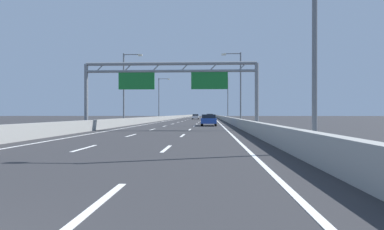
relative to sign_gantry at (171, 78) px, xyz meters
name	(u,v)px	position (x,y,z in m)	size (l,w,h in m)	color
ground_plane	(197,119)	(-0.05, 70.17, -4.82)	(260.00, 260.00, 0.00)	#2D2D30
lane_dash_left_1	(84,148)	(-1.85, -17.33, -4.81)	(0.16, 3.00, 0.01)	white
lane_dash_left_2	(131,135)	(-1.85, -8.33, -4.81)	(0.16, 3.00, 0.01)	white
lane_dash_left_3	(152,129)	(-1.85, 0.67, -4.81)	(0.16, 3.00, 0.01)	white
lane_dash_left_4	(165,126)	(-1.85, 9.67, -4.81)	(0.16, 3.00, 0.01)	white
lane_dash_left_5	(173,124)	(-1.85, 18.67, -4.81)	(0.16, 3.00, 0.01)	white
lane_dash_left_6	(178,122)	(-1.85, 27.67, -4.81)	(0.16, 3.00, 0.01)	white
lane_dash_left_7	(182,121)	(-1.85, 36.67, -4.81)	(0.16, 3.00, 0.01)	white
lane_dash_left_8	(185,120)	(-1.85, 45.67, -4.81)	(0.16, 3.00, 0.01)	white
lane_dash_left_9	(188,120)	(-1.85, 54.67, -4.81)	(0.16, 3.00, 0.01)	white
lane_dash_left_10	(190,119)	(-1.85, 63.67, -4.81)	(0.16, 3.00, 0.01)	white
lane_dash_left_11	(192,119)	(-1.85, 72.67, -4.81)	(0.16, 3.00, 0.01)	white
lane_dash_left_12	(193,118)	(-1.85, 81.67, -4.81)	(0.16, 3.00, 0.01)	white
lane_dash_left_13	(194,118)	(-1.85, 90.67, -4.81)	(0.16, 3.00, 0.01)	white
lane_dash_left_14	(195,118)	(-1.85, 99.67, -4.81)	(0.16, 3.00, 0.01)	white
lane_dash_left_15	(196,117)	(-1.85, 108.67, -4.81)	(0.16, 3.00, 0.01)	white
lane_dash_left_16	(197,117)	(-1.85, 117.67, -4.81)	(0.16, 3.00, 0.01)	white
lane_dash_left_17	(198,117)	(-1.85, 126.67, -4.81)	(0.16, 3.00, 0.01)	white
lane_dash_right_0	(101,202)	(1.75, -26.33, -4.81)	(0.16, 3.00, 0.01)	white
lane_dash_right_1	(166,149)	(1.75, -17.33, -4.81)	(0.16, 3.00, 0.01)	white
lane_dash_right_2	(183,136)	(1.75, -8.33, -4.81)	(0.16, 3.00, 0.01)	white
lane_dash_right_3	(190,130)	(1.75, 0.67, -4.81)	(0.16, 3.00, 0.01)	white
lane_dash_right_4	(194,126)	(1.75, 9.67, -4.81)	(0.16, 3.00, 0.01)	white
lane_dash_right_5	(197,124)	(1.75, 18.67, -4.81)	(0.16, 3.00, 0.01)	white
lane_dash_right_6	(199,122)	(1.75, 27.67, -4.81)	(0.16, 3.00, 0.01)	white
lane_dash_right_7	(200,121)	(1.75, 36.67, -4.81)	(0.16, 3.00, 0.01)	white
lane_dash_right_8	(201,120)	(1.75, 45.67, -4.81)	(0.16, 3.00, 0.01)	white
lane_dash_right_9	(202,120)	(1.75, 54.67, -4.81)	(0.16, 3.00, 0.01)	white
lane_dash_right_10	(203,119)	(1.75, 63.67, -4.81)	(0.16, 3.00, 0.01)	white
lane_dash_right_11	(203,119)	(1.75, 72.67, -4.81)	(0.16, 3.00, 0.01)	white
lane_dash_right_12	(204,118)	(1.75, 81.67, -4.81)	(0.16, 3.00, 0.01)	white
lane_dash_right_13	(204,118)	(1.75, 90.67, -4.81)	(0.16, 3.00, 0.01)	white
lane_dash_right_14	(205,118)	(1.75, 99.67, -4.81)	(0.16, 3.00, 0.01)	white
lane_dash_right_15	(205,117)	(1.75, 108.67, -4.81)	(0.16, 3.00, 0.01)	white
lane_dash_right_16	(205,117)	(1.75, 117.67, -4.81)	(0.16, 3.00, 0.01)	white
lane_dash_right_17	(206,117)	(1.75, 126.67, -4.81)	(0.16, 3.00, 0.01)	white
edge_line_left	(176,119)	(-5.30, 58.17, -4.81)	(0.16, 176.00, 0.01)	white
edge_line_right	(216,119)	(5.20, 58.17, -4.81)	(0.16, 176.00, 0.01)	white
barrier_left	(177,117)	(-6.95, 80.17, -4.34)	(0.45, 220.00, 0.95)	#9E9E99
barrier_right	(220,117)	(6.85, 80.17, -4.34)	(0.45, 220.00, 0.95)	#9E9E99
sign_gantry	(171,78)	(0.00, 0.00, 0.00)	(16.39, 0.36, 6.36)	gray
streetlamp_right_near	(308,13)	(7.41, -18.66, 0.58)	(2.58, 0.28, 9.50)	slate
streetlamp_left_mid	(125,84)	(-7.52, 13.08, 0.58)	(2.58, 0.28, 9.50)	slate
streetlamp_right_mid	(239,84)	(7.41, 13.08, 0.58)	(2.58, 0.28, 9.50)	slate
streetlamp_left_far	(160,96)	(-7.52, 44.81, 0.58)	(2.58, 0.28, 9.50)	slate
streetlamp_right_far	(227,96)	(7.41, 44.81, 0.58)	(2.58, 0.28, 9.50)	slate
blue_car	(209,120)	(3.51, 11.03, -4.08)	(1.89, 4.61, 1.42)	#2347AD
silver_car	(210,117)	(3.73, 53.47, -4.07)	(1.72, 4.12, 1.46)	#A8ADB2
white_car	(196,117)	(-0.22, 62.27, -4.09)	(1.76, 4.12, 1.39)	silver
yellow_car	(209,116)	(3.52, 68.57, -4.06)	(1.75, 4.66, 1.48)	yellow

